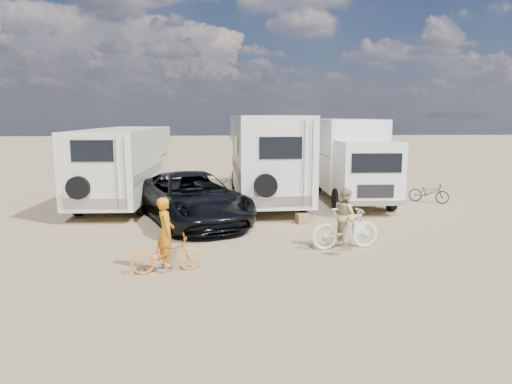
{
  "coord_description": "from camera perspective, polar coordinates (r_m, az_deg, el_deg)",
  "views": [
    {
      "loc": [
        -1.38,
        -12.19,
        3.57
      ],
      "look_at": [
        -0.42,
        1.38,
        1.3
      ],
      "focal_mm": 32.31,
      "sensor_mm": 36.0,
      "label": 1
    }
  ],
  "objects": [
    {
      "name": "cooler",
      "position": [
        16.88,
        -2.38,
        -1.93
      ],
      "size": [
        0.63,
        0.49,
        0.47
      ],
      "primitive_type": "cube",
      "rotation": [
        0.0,
        0.0,
        0.11
      ],
      "color": "#2B528D",
      "rests_on": "ground"
    },
    {
      "name": "rv_left",
      "position": [
        19.47,
        -15.95,
        3.05
      ],
      "size": [
        2.78,
        7.96,
        3.03
      ],
      "primitive_type": null,
      "rotation": [
        0.0,
        0.0,
        -0.04
      ],
      "color": "beige",
      "rests_on": "ground"
    },
    {
      "name": "crate",
      "position": [
        15.5,
        5.8,
        -3.28
      ],
      "size": [
        0.46,
        0.46,
        0.32
      ],
      "primitive_type": "cube",
      "rotation": [
        0.0,
        0.0,
        0.16
      ],
      "color": "olive",
      "rests_on": "ground"
    },
    {
      "name": "bike_man",
      "position": [
        10.85,
        -11.04,
        -7.59
      ],
      "size": [
        1.69,
        0.91,
        0.85
      ],
      "primitive_type": "imported",
      "rotation": [
        0.0,
        0.0,
        1.8
      ],
      "color": "orange",
      "rests_on": "ground"
    },
    {
      "name": "bike_parked",
      "position": [
        20.28,
        20.61,
        -0.06
      ],
      "size": [
        1.65,
        1.38,
        0.85
      ],
      "primitive_type": "imported",
      "rotation": [
        0.0,
        0.0,
        0.97
      ],
      "color": "#252826",
      "rests_on": "ground"
    },
    {
      "name": "rider_man",
      "position": [
        10.75,
        -11.1,
        -5.73
      ],
      "size": [
        0.5,
        0.64,
        1.57
      ],
      "primitive_type": "imported",
      "rotation": [
        0.0,
        0.0,
        1.8
      ],
      "color": "orange",
      "rests_on": "ground"
    },
    {
      "name": "rv_main",
      "position": [
        19.72,
        1.06,
        4.27
      ],
      "size": [
        2.77,
        9.49,
        3.57
      ],
      "primitive_type": null,
      "rotation": [
        0.0,
        0.0,
        0.02
      ],
      "color": "silver",
      "rests_on": "ground"
    },
    {
      "name": "ground",
      "position": [
        12.78,
        2.34,
        -6.76
      ],
      "size": [
        140.0,
        140.0,
        0.0
      ],
      "primitive_type": "plane",
      "color": "tan",
      "rests_on": "ground"
    },
    {
      "name": "bike_woman",
      "position": [
        12.66,
        11.0,
        -4.44
      ],
      "size": [
        1.93,
        0.77,
        1.13
      ],
      "primitive_type": "imported",
      "rotation": [
        0.0,
        0.0,
        1.7
      ],
      "color": "silver",
      "rests_on": "ground"
    },
    {
      "name": "rider_woman",
      "position": [
        12.62,
        11.03,
        -3.65
      ],
      "size": [
        0.65,
        0.79,
        1.49
      ],
      "primitive_type": "imported",
      "rotation": [
        0.0,
        0.0,
        1.7
      ],
      "color": "tan",
      "rests_on": "ground"
    },
    {
      "name": "dark_suv",
      "position": [
        15.67,
        -7.96,
        -0.69
      ],
      "size": [
        4.75,
        6.58,
        1.66
      ],
      "primitive_type": "imported",
      "rotation": [
        0.0,
        0.0,
        0.37
      ],
      "color": "black",
      "rests_on": "ground"
    },
    {
      "name": "box_truck",
      "position": [
        19.54,
        11.8,
        3.79
      ],
      "size": [
        2.5,
        6.72,
        3.41
      ],
      "primitive_type": null,
      "rotation": [
        0.0,
        0.0,
        -0.02
      ],
      "color": "white",
      "rests_on": "ground"
    }
  ]
}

